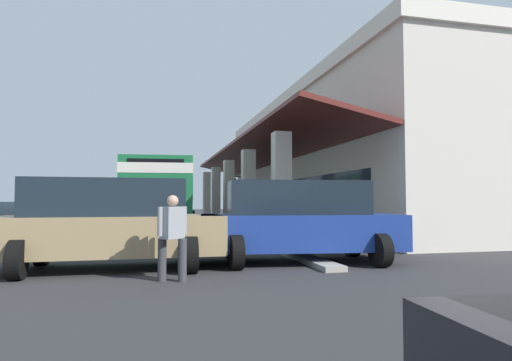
% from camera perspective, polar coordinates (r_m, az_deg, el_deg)
% --- Properties ---
extents(ground, '(120.00, 120.00, 0.00)m').
position_cam_1_polar(ground, '(23.54, 7.98, -6.33)').
color(ground, '#2D2D30').
extents(curb_strip, '(30.12, 0.50, 0.12)m').
position_cam_1_polar(curb_strip, '(23.90, -4.34, -6.15)').
color(curb_strip, '#9E998E').
rests_on(curb_strip, ground).
extents(plaza_building, '(25.40, 16.28, 7.39)m').
position_cam_1_polar(plaza_building, '(27.19, 16.16, 2.04)').
color(plaza_building, beige).
rests_on(plaza_building, ground).
extents(transit_bus, '(11.38, 3.47, 3.34)m').
position_cam_1_polar(transit_bus, '(20.93, -11.88, -1.68)').
color(transit_bus, '#196638').
rests_on(transit_bus, ground).
extents(parked_suv_tan, '(2.73, 4.81, 1.97)m').
position_cam_1_polar(parked_suv_tan, '(10.12, -18.49, -5.26)').
color(parked_suv_tan, '#9E845B').
rests_on(parked_suv_tan, ground).
extents(parked_suv_blue, '(3.08, 5.00, 1.97)m').
position_cam_1_polar(parked_suv_blue, '(10.71, 5.61, -5.24)').
color(parked_suv_blue, navy).
rests_on(parked_suv_blue, ground).
extents(pedestrian, '(0.48, 0.55, 1.60)m').
position_cam_1_polar(pedestrian, '(8.32, -10.89, -6.80)').
color(pedestrian, '#38383D').
rests_on(pedestrian, ground).
extents(potted_palm, '(1.58, 1.68, 3.19)m').
position_cam_1_polar(potted_palm, '(27.27, -2.78, -4.32)').
color(potted_palm, '#4C4742').
rests_on(potted_palm, ground).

